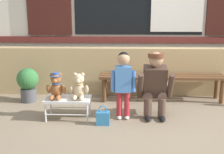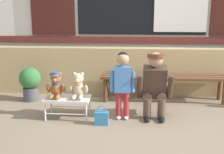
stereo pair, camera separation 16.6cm
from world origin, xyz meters
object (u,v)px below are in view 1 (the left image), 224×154
at_px(wooden_bench_long, 162,79).
at_px(potted_plant, 28,83).
at_px(teddy_bear_plain, 79,87).
at_px(teddy_bear_with_hat, 56,86).
at_px(small_display_bench, 68,100).
at_px(adult_crouching, 156,84).
at_px(child_standing, 123,78).
at_px(handbag_on_ground, 103,118).

distance_m(wooden_bench_long, potted_plant, 2.25).
bearing_deg(teddy_bear_plain, teddy_bear_with_hat, 179.87).
xyz_separation_m(small_display_bench, adult_crouching, (1.24, 0.11, 0.21)).
height_order(child_standing, handbag_on_ground, child_standing).
xyz_separation_m(child_standing, potted_plant, (-1.59, 0.73, -0.27)).
distance_m(teddy_bear_plain, handbag_on_ground, 0.55).
bearing_deg(handbag_on_ground, teddy_bear_with_hat, 161.68).
relative_size(wooden_bench_long, potted_plant, 3.68).
bearing_deg(small_display_bench, teddy_bear_plain, 0.51).
distance_m(teddy_bear_with_hat, teddy_bear_plain, 0.32).
height_order(teddy_bear_with_hat, handbag_on_ground, teddy_bear_with_hat).
bearing_deg(potted_plant, wooden_bench_long, 3.77).
distance_m(small_display_bench, teddy_bear_with_hat, 0.26).
height_order(wooden_bench_long, teddy_bear_plain, teddy_bear_plain).
bearing_deg(potted_plant, teddy_bear_plain, -37.15).
xyz_separation_m(handbag_on_ground, potted_plant, (-1.32, 0.96, 0.23)).
bearing_deg(small_display_bench, handbag_on_ground, -23.32).
distance_m(child_standing, adult_crouching, 0.48).
bearing_deg(handbag_on_ground, small_display_bench, 156.68).
bearing_deg(teddy_bear_with_hat, potted_plant, 131.53).
xyz_separation_m(teddy_bear_with_hat, potted_plant, (-0.65, 0.73, -0.15)).
height_order(teddy_bear_plain, child_standing, child_standing).
bearing_deg(wooden_bench_long, teddy_bear_plain, -145.28).
xyz_separation_m(small_display_bench, potted_plant, (-0.81, 0.74, 0.06)).
bearing_deg(teddy_bear_with_hat, handbag_on_ground, -18.32).
height_order(wooden_bench_long, small_display_bench, wooden_bench_long).
bearing_deg(adult_crouching, wooden_bench_long, 75.71).
distance_m(teddy_bear_with_hat, potted_plant, 0.99).
height_order(small_display_bench, handbag_on_ground, small_display_bench).
height_order(small_display_bench, adult_crouching, adult_crouching).
height_order(teddy_bear_with_hat, adult_crouching, adult_crouching).
relative_size(teddy_bear_with_hat, potted_plant, 0.64).
height_order(adult_crouching, potted_plant, adult_crouching).
height_order(teddy_bear_with_hat, child_standing, child_standing).
xyz_separation_m(child_standing, adult_crouching, (0.46, 0.10, -0.11)).
bearing_deg(adult_crouching, teddy_bear_plain, -174.26).
bearing_deg(handbag_on_ground, adult_crouching, 24.31).
xyz_separation_m(teddy_bear_plain, potted_plant, (-0.97, 0.74, -0.14)).
height_order(small_display_bench, teddy_bear_with_hat, teddy_bear_with_hat).
relative_size(small_display_bench, child_standing, 0.67).
distance_m(wooden_bench_long, handbag_on_ground, 1.47).
bearing_deg(child_standing, adult_crouching, 12.13).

